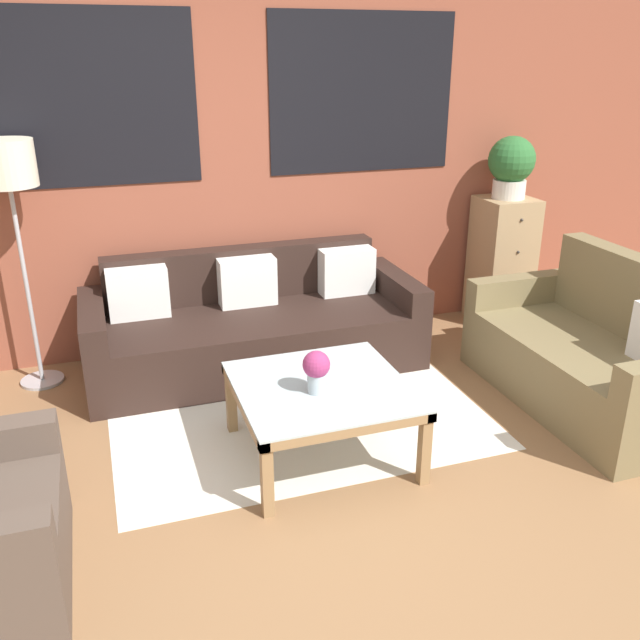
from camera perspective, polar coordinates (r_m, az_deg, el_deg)
The scene contains 10 objects.
ground_plane at distance 3.31m, azimuth 3.26°, elevation -17.51°, with size 16.00×16.00×0.00m, color #8E6642.
wall_back_brick at distance 4.95m, azimuth -7.22°, elevation 13.68°, with size 8.40×0.09×2.80m.
rug at distance 4.29m, azimuth -2.30°, elevation -7.36°, with size 2.22×1.76×0.00m.
couch_dark at distance 4.78m, azimuth -5.61°, elevation -0.58°, with size 2.28×0.88×0.78m.
settee_vintage at distance 4.56m, azimuth 21.99°, elevation -2.92°, with size 0.80×1.58×0.92m.
coffee_table at distance 3.65m, azimuth 0.13°, elevation -6.37°, with size 0.90×0.90×0.43m.
floor_lamp at distance 4.58m, azimuth -24.78°, elevation 10.84°, with size 0.34×0.34×1.60m.
drawer_cabinet at distance 5.69m, azimuth 15.03°, elevation 4.87°, with size 0.41×0.43×1.01m.
potted_plant at distance 5.53m, azimuth 15.81°, elevation 12.48°, with size 0.36×0.36×0.47m.
flower_vase at distance 3.49m, azimuth -0.25°, elevation -4.15°, with size 0.14×0.14×0.23m.
Camera 1 is at (-0.99, -2.36, 2.09)m, focal length 38.00 mm.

